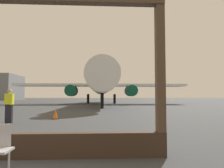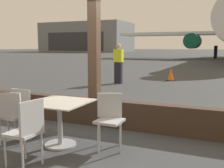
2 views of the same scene
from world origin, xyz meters
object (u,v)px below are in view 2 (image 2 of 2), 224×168
cafe_chair_window_left (110,115)px  distant_hangar (87,38)px  dining_table (60,117)px  cafe_chair_window_right (27,128)px  cafe_chair_aisle_right (11,113)px  traffic_cone (171,75)px  cafe_chair_aisle_left (25,108)px  ground_crew_worker (118,63)px

cafe_chair_window_left → distant_hangar: size_ratio=0.03×
dining_table → cafe_chair_window_left: size_ratio=1.06×
cafe_chair_window_right → cafe_chair_window_left: bearing=58.4°
cafe_chair_aisle_right → distant_hangar: (-37.44, 70.16, 3.71)m
traffic_cone → distant_hangar: distant_hangar is taller
cafe_chair_aisle_left → traffic_cone: cafe_chair_aisle_left is taller
ground_crew_worker → traffic_cone: 2.78m
dining_table → cafe_chair_aisle_right: bearing=-161.6°
cafe_chair_aisle_left → ground_crew_worker: (-1.26, 7.39, 0.36)m
traffic_cone → distant_hangar: 71.58m
cafe_chair_window_right → distant_hangar: distant_hangar is taller
cafe_chair_aisle_right → distant_hangar: 79.61m
cafe_chair_aisle_left → ground_crew_worker: size_ratio=0.51×
cafe_chair_window_right → ground_crew_worker: bearing=104.4°
cafe_chair_window_right → cafe_chair_aisle_left: bearing=132.5°
dining_table → cafe_chair_window_right: bearing=-84.5°
distant_hangar → cafe_chair_aisle_right: bearing=-61.9°
cafe_chair_aisle_right → traffic_cone: bearing=86.3°
dining_table → ground_crew_worker: size_ratio=0.53×
cafe_chair_window_left → cafe_chair_window_right: size_ratio=0.94×
traffic_cone → cafe_chair_aisle_right: bearing=-93.7°
dining_table → cafe_chair_window_right: (0.08, -0.87, 0.08)m
ground_crew_worker → traffic_cone: size_ratio=3.00×
traffic_cone → distant_hangar: size_ratio=0.02×
cafe_chair_window_left → traffic_cone: bearing=95.8°
ground_crew_worker → distant_hangar: size_ratio=0.07×
dining_table → cafe_chair_window_left: (0.78, 0.26, 0.05)m
cafe_chair_aisle_right → dining_table: bearing=18.4°
cafe_chair_aisle_left → traffic_cone: bearing=85.9°
cafe_chair_window_right → traffic_cone: bearing=91.3°
cafe_chair_aisle_right → cafe_chair_window_right: bearing=-35.3°
dining_table → cafe_chair_aisle_left: 0.82m
cafe_chair_window_left → cafe_chair_aisle_right: size_ratio=0.99×
cafe_chair_window_left → ground_crew_worker: ground_crew_worker is taller
traffic_cone → distant_hangar: bearing=122.2°
cafe_chair_aisle_right → ground_crew_worker: ground_crew_worker is taller
cafe_chair_window_left → ground_crew_worker: size_ratio=0.50×
ground_crew_worker → cafe_chair_aisle_right: bearing=-80.6°
cafe_chair_aisle_left → distant_hangar: distant_hangar is taller
cafe_chair_window_left → cafe_chair_aisle_left: (-1.59, -0.15, 0.01)m
ground_crew_worker → distant_hangar: distant_hangar is taller
traffic_cone → ground_crew_worker: bearing=-135.1°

